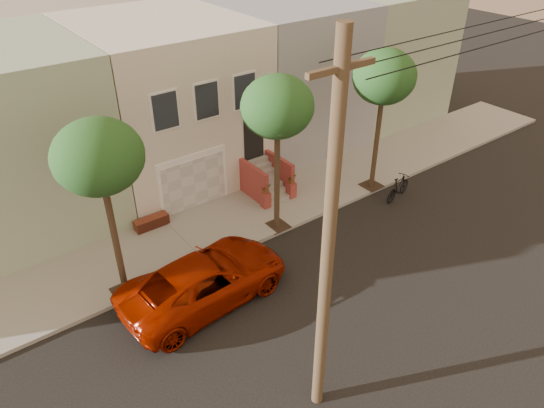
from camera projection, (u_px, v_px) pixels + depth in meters
ground at (322, 291)px, 17.53m from camera, size 90.00×90.00×0.00m
sidewalk at (237, 220)px, 21.11m from camera, size 40.00×3.70×0.15m
house_row at (164, 98)px, 23.15m from camera, size 33.10×11.70×7.00m
tree_left at (99, 158)px, 14.58m from camera, size 2.70×2.57×6.30m
tree_mid at (277, 108)px, 17.86m from camera, size 2.70×2.57×6.30m
tree_right at (384, 78)px, 20.63m from camera, size 2.70×2.57×6.30m
pickup_truck at (205, 280)px, 16.80m from camera, size 6.02×3.12×1.62m
motorcycle at (398, 187)px, 22.43m from camera, size 1.92×0.91×1.11m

